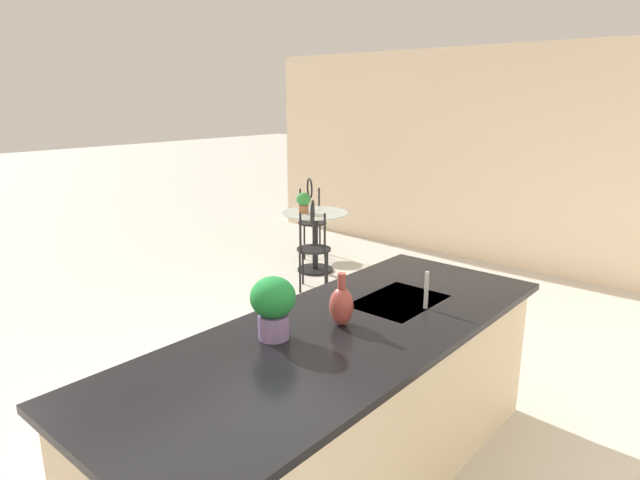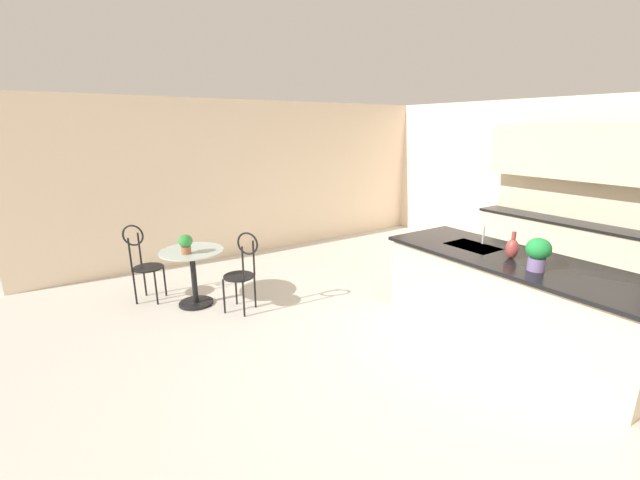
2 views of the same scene
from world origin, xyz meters
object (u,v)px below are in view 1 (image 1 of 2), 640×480
at_px(chair_near_window, 313,241).
at_px(vase_on_counter, 341,305).
at_px(potted_plant_on_table, 304,201).
at_px(potted_plant_counter_near, 273,304).
at_px(bistro_table, 315,236).
at_px(chair_by_island, 311,214).

relative_size(chair_near_window, vase_on_counter, 3.62).
height_order(potted_plant_on_table, potted_plant_counter_near, potted_plant_counter_near).
relative_size(chair_near_window, potted_plant_on_table, 4.28).
xyz_separation_m(bistro_table, chair_near_window, (0.54, 0.45, 0.13)).
height_order(chair_by_island, potted_plant_counter_near, potted_plant_counter_near).
distance_m(chair_by_island, potted_plant_counter_near, 4.64).
bearing_deg(vase_on_counter, potted_plant_counter_near, -23.91).
bearing_deg(bistro_table, vase_on_counter, 43.38).
xyz_separation_m(potted_plant_on_table, vase_on_counter, (2.62, 2.66, 0.15)).
distance_m(bistro_table, chair_near_window, 0.72).
height_order(bistro_table, chair_near_window, chair_near_window).
bearing_deg(chair_by_island, bistro_table, 45.47).
relative_size(bistro_table, potted_plant_counter_near, 2.48).
relative_size(chair_by_island, vase_on_counter, 3.62).
distance_m(chair_by_island, potted_plant_on_table, 0.79).
relative_size(bistro_table, vase_on_counter, 2.78).
relative_size(bistro_table, potted_plant_on_table, 3.29).
height_order(chair_near_window, potted_plant_on_table, chair_near_window).
xyz_separation_m(chair_by_island, potted_plant_counter_near, (3.57, 2.92, 0.53)).
bearing_deg(potted_plant_counter_near, potted_plant_on_table, -139.78).
bearing_deg(vase_on_counter, chair_near_window, -135.75).
bearing_deg(chair_by_island, vase_on_counter, 43.71).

